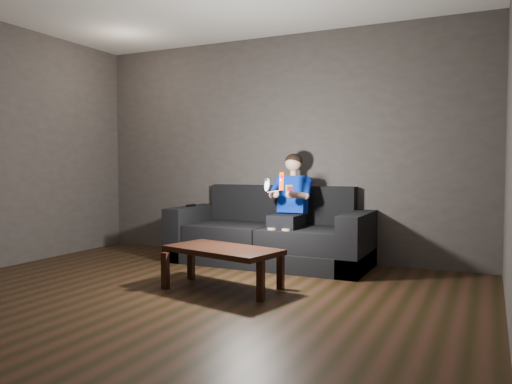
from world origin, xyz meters
The scene contains 8 objects.
floor centered at (0.00, 0.00, 0.00)m, with size 5.00×5.00×0.00m, color black.
back_wall centered at (0.00, 2.50, 1.35)m, with size 5.00×0.04×2.70m, color #3B3634.
sofa centered at (0.07, 2.10, 0.29)m, with size 2.29×0.99×0.89m.
child centered at (0.34, 2.04, 0.75)m, with size 0.47×0.58×1.16m.
wii_remote_red centered at (0.42, 1.59, 0.96)m, with size 0.06×0.08×0.19m.
nunchuk_white centered at (0.26, 1.60, 0.92)m, with size 0.07×0.10×0.15m.
wii_remote_black centered at (-0.96, 2.02, 0.64)m, with size 0.05×0.15×0.03m.
coffee_table centered at (0.18, 0.77, 0.33)m, with size 1.14×0.75×0.38m.
Camera 1 is at (2.37, -3.16, 1.12)m, focal length 35.00 mm.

